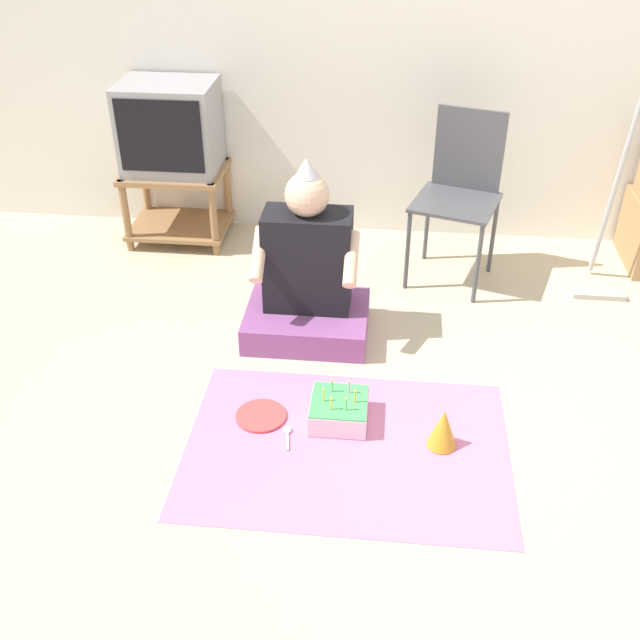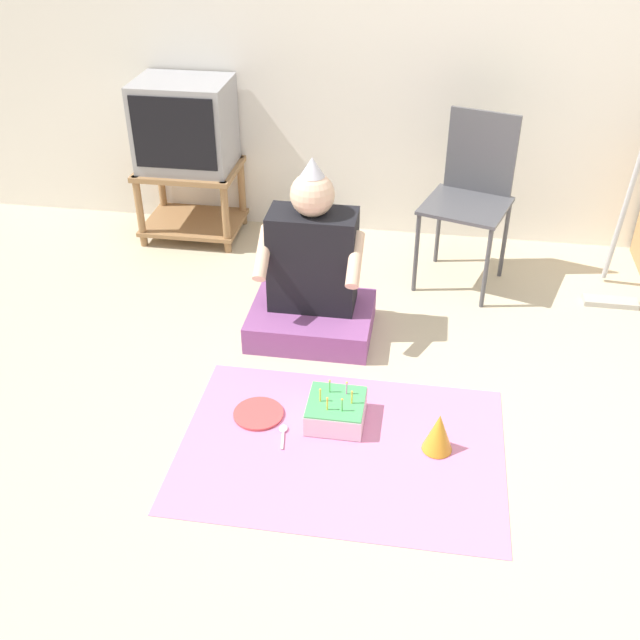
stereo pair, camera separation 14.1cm
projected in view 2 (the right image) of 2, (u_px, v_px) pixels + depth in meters
ground_plane at (460, 452)px, 3.05m from camera, size 16.00×16.00×0.00m
wall_back at (485, 19)px, 3.99m from camera, size 6.40×0.06×2.55m
tv_stand at (192, 195)px, 4.55m from camera, size 0.59×0.46×0.45m
tv at (185, 124)px, 4.31m from camera, size 0.54×0.42×0.51m
folding_chair at (472, 188)px, 3.96m from camera, size 0.53×0.52×0.92m
dust_mop at (623, 233)px, 3.84m from camera, size 0.28×0.30×1.30m
person_seated at (312, 279)px, 3.64m from camera, size 0.60×0.48×0.91m
party_cloth at (341, 448)px, 3.07m from camera, size 1.32×0.94×0.01m
birthday_cake at (336, 411)px, 3.18m from camera, size 0.24×0.24×0.17m
party_hat_blue at (439, 432)px, 3.01m from camera, size 0.12×0.12×0.18m
paper_plate at (258, 413)px, 3.24m from camera, size 0.22×0.22×0.01m
plastic_spoon_near at (283, 431)px, 3.14m from camera, size 0.04×0.14×0.01m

